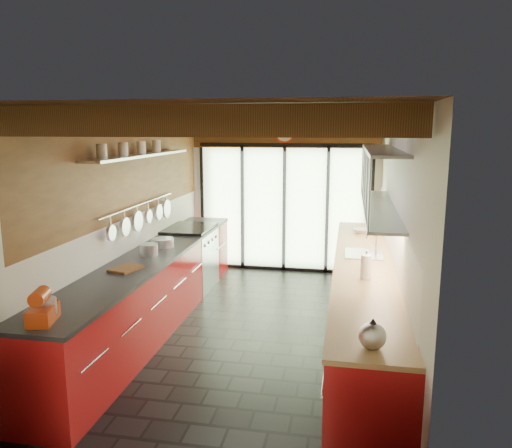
{
  "coord_description": "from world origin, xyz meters",
  "views": [
    {
      "loc": [
        1.08,
        -5.6,
        2.44
      ],
      "look_at": [
        -0.05,
        0.4,
        1.25
      ],
      "focal_mm": 35.0,
      "sensor_mm": 36.0,
      "label": 1
    }
  ],
  "objects_px": {
    "stand_mixer": "(43,308)",
    "kettle": "(372,334)",
    "paper_towel": "(366,267)",
    "soap_bottle": "(365,261)",
    "bowl": "(361,231)"
  },
  "relations": [
    {
      "from": "stand_mixer",
      "to": "paper_towel",
      "type": "bearing_deg",
      "value": 32.84
    },
    {
      "from": "stand_mixer",
      "to": "kettle",
      "type": "bearing_deg",
      "value": -0.18
    },
    {
      "from": "kettle",
      "to": "paper_towel",
      "type": "distance_m",
      "value": 1.65
    },
    {
      "from": "stand_mixer",
      "to": "bowl",
      "type": "bearing_deg",
      "value": 57.22
    },
    {
      "from": "kettle",
      "to": "bowl",
      "type": "height_order",
      "value": "kettle"
    },
    {
      "from": "stand_mixer",
      "to": "soap_bottle",
      "type": "relative_size",
      "value": 2.04
    },
    {
      "from": "soap_bottle",
      "to": "stand_mixer",
      "type": "bearing_deg",
      "value": -141.74
    },
    {
      "from": "stand_mixer",
      "to": "paper_towel",
      "type": "height_order",
      "value": "paper_towel"
    },
    {
      "from": "kettle",
      "to": "bowl",
      "type": "distance_m",
      "value": 3.95
    },
    {
      "from": "stand_mixer",
      "to": "paper_towel",
      "type": "xyz_separation_m",
      "value": [
        2.54,
        1.64,
        0.01
      ]
    },
    {
      "from": "paper_towel",
      "to": "bowl",
      "type": "relative_size",
      "value": 1.2
    },
    {
      "from": "stand_mixer",
      "to": "bowl",
      "type": "height_order",
      "value": "stand_mixer"
    },
    {
      "from": "kettle",
      "to": "bowl",
      "type": "relative_size",
      "value": 1.1
    },
    {
      "from": "paper_towel",
      "to": "soap_bottle",
      "type": "bearing_deg",
      "value": 90.0
    },
    {
      "from": "kettle",
      "to": "soap_bottle",
      "type": "height_order",
      "value": "kettle"
    }
  ]
}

